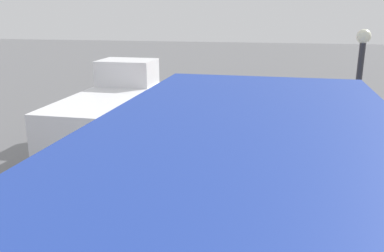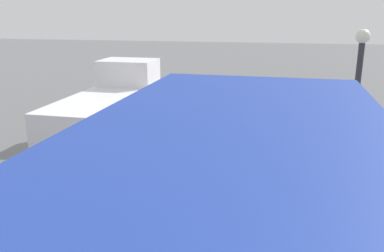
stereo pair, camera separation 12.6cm
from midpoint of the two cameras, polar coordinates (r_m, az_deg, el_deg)
The scene contains 11 objects.
ground_plane at distance 11.95m, azimuth 3.45°, elevation -4.65°, with size 90.00×90.00×0.00m, color #5B5B5E.
slush_patch_under_van at distance 10.23m, azimuth -10.41°, elevation -8.54°, with size 1.21×1.21×0.01m, color #ADAFB5.
slush_patch_mid_street at distance 9.46m, azimuth -0.74°, elevation -10.38°, with size 2.24×2.24×0.01m, color #ADAFB5.
cargo_van_parked_right at distance 12.77m, azimuth -11.79°, elevation 1.95°, with size 2.27×5.37×2.60m.
shopping_cart_vendor at distance 12.06m, azimuth 2.72°, elevation -1.58°, with size 0.77×0.95×1.04m.
hand_dolly_boxes at distance 12.10m, azimuth -2.16°, elevation -1.09°, with size 0.65×0.80×1.32m.
pedestrian_pink_side at distance 12.26m, azimuth -2.00°, elevation 3.57°, with size 1.04×1.04×2.15m.
pedestrian_black_side at distance 13.45m, azimuth 3.91°, elevation 4.73°, with size 1.04×1.04×2.15m.
pedestrian_white_side at distance 10.66m, azimuth 1.44°, elevation 1.68°, with size 1.04×1.04×2.15m.
pedestrian_far_side at distance 13.23m, azimuth -2.36°, elevation 4.50°, with size 1.04×1.04×2.15m.
street_lamp at distance 8.96m, azimuth 21.80°, elevation 3.01°, with size 0.28×0.28×3.86m.
Camera 1 is at (-1.37, 11.10, 4.21)m, focal length 37.76 mm.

